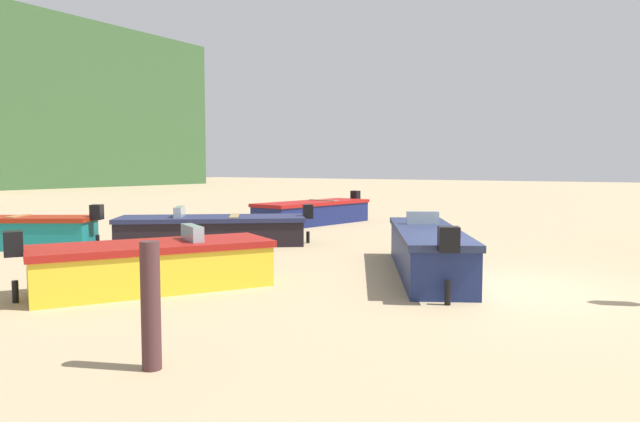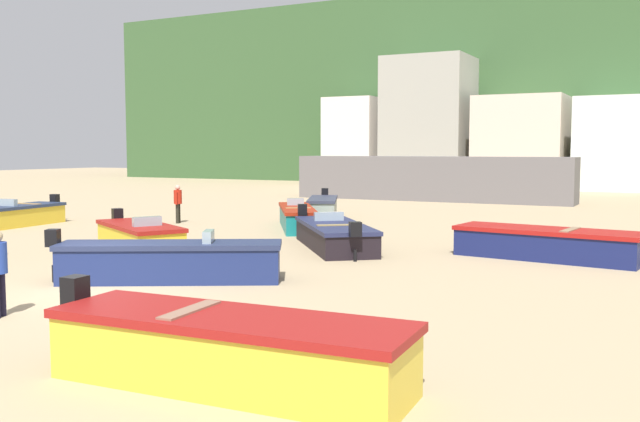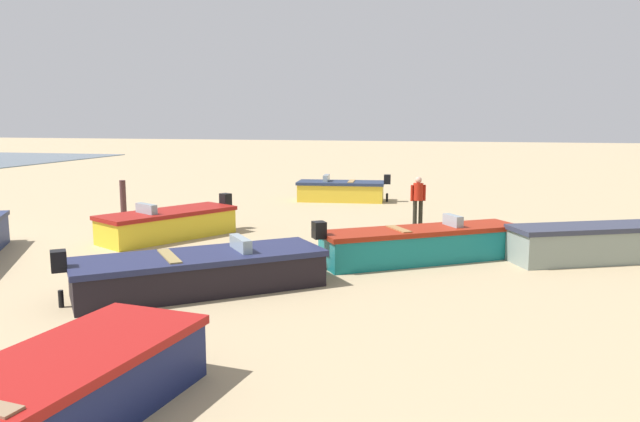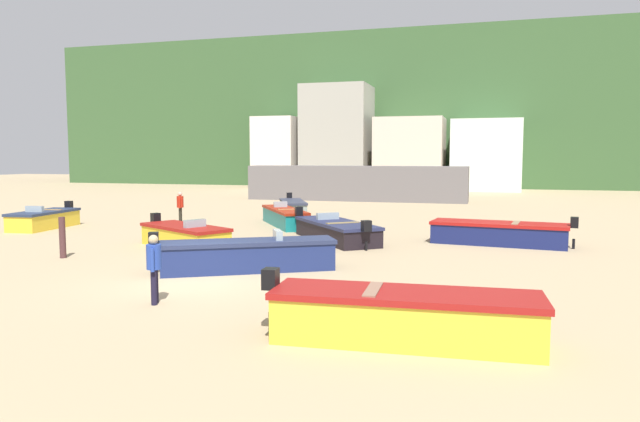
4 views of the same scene
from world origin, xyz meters
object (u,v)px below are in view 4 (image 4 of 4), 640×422
boat_navy_0 (248,255)px  boat_black_2 (336,231)px  boat_teal_3 (285,217)px  beach_walker_distant (180,205)px  boat_yellow_5 (404,317)px  boat_yellow_7 (44,219)px  boat_navy_4 (499,233)px  boat_yellow_1 (185,236)px  mooring_post_mid_beach (62,238)px  beach_walker_foreground (154,263)px  boat_grey_6 (293,209)px

boat_navy_0 → boat_black_2: size_ratio=1.01×
boat_teal_3 → beach_walker_distant: bearing=152.1°
boat_navy_0 → boat_black_2: boat_navy_0 is taller
boat_yellow_5 → beach_walker_distant: bearing=-142.6°
boat_yellow_7 → boat_navy_4: bearing=176.4°
boat_yellow_1 → boat_yellow_5: (9.50, -8.99, 0.05)m
boat_black_2 → mooring_post_mid_beach: (-7.87, -6.46, 0.29)m
beach_walker_foreground → boat_yellow_1: bearing=-178.1°
boat_teal_3 → boat_grey_6: bearing=70.2°
boat_yellow_1 → boat_grey_6: size_ratio=1.00×
boat_navy_4 → beach_walker_distant: (-15.56, 3.01, 0.51)m
beach_walker_foreground → boat_navy_4: bearing=123.8°
boat_black_2 → boat_navy_4: size_ratio=0.93×
boat_navy_0 → boat_grey_6: bearing=164.8°
boat_yellow_1 → boat_grey_6: boat_grey_6 is taller
boat_yellow_1 → boat_teal_3: (1.30, 7.57, 0.01)m
boat_yellow_1 → boat_yellow_5: boat_yellow_5 is taller
boat_teal_3 → mooring_post_mid_beach: bearing=-144.1°
boat_teal_3 → boat_grey_6: boat_grey_6 is taller
boat_navy_4 → boat_navy_0: bearing=143.6°
boat_navy_4 → mooring_post_mid_beach: mooring_post_mid_beach is taller
boat_black_2 → boat_yellow_5: 13.06m
boat_navy_4 → beach_walker_foreground: beach_walker_foreground is taller
beach_walker_distant → boat_yellow_1: bearing=-171.4°
boat_teal_3 → beach_walker_foreground: 15.50m
boat_navy_0 → mooring_post_mid_beach: bearing=-121.8°
boat_teal_3 → beach_walker_foreground: beach_walker_foreground is taller
boat_teal_3 → beach_walker_distant: 5.52m
boat_yellow_7 → boat_teal_3: bearing=-164.0°
boat_navy_4 → boat_yellow_5: bearing=179.4°
boat_navy_0 → boat_yellow_5: size_ratio=0.99×
boat_yellow_5 → mooring_post_mid_beach: (-12.33, 5.81, 0.21)m
beach_walker_distant → boat_teal_3: bearing=-106.7°
boat_yellow_7 → boat_grey_6: bearing=-144.7°
boat_yellow_1 → boat_yellow_7: bearing=-80.3°
boat_navy_4 → beach_walker_foreground: bearing=154.0°
boat_navy_4 → boat_black_2: bearing=104.6°
beach_walker_distant → boat_yellow_7: bearing=103.5°
boat_black_2 → boat_yellow_5: (4.46, -12.27, 0.08)m
mooring_post_mid_beach → boat_navy_0: bearing=-2.8°
boat_yellow_1 → beach_walker_distant: size_ratio=2.67×
boat_navy_4 → boat_yellow_5: (-1.88, -13.05, 0.04)m
mooring_post_mid_beach → beach_walker_distant: size_ratio=0.86×
boat_yellow_1 → mooring_post_mid_beach: mooring_post_mid_beach is taller
boat_yellow_7 → mooring_post_mid_beach: 9.25m
boat_navy_0 → boat_yellow_5: bearing=15.8°
boat_grey_6 → beach_walker_distant: beach_walker_distant is taller
mooring_post_mid_beach → beach_walker_foreground: (6.36, -4.58, 0.26)m
boat_teal_3 → boat_yellow_5: 18.48m
boat_navy_0 → boat_yellow_1: 5.38m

